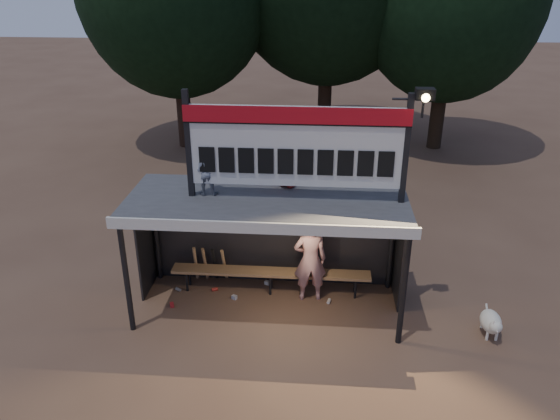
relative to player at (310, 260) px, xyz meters
The scene contains 10 objects.
ground 1.23m from the player, 154.97° to the right, with size 80.00×80.00×0.00m, color brown.
player is the anchor object (origin of this frame).
child_a 2.69m from the player, behind, with size 0.43×0.34×0.89m, color slate.
child_b 2.00m from the player, 156.54° to the left, with size 0.48×0.31×0.98m, color #AB1F1A.
dugout_shelter 1.26m from the player, behind, with size 5.10×2.08×2.32m.
scoreboard_assembly 2.49m from the player, 121.45° to the right, with size 4.10×0.27×1.99m.
bench 0.92m from the player, 167.02° to the left, with size 4.00×0.35×0.48m.
dog 3.46m from the player, 16.08° to the right, with size 0.36×0.81×0.49m.
bats 2.17m from the player, 167.74° to the left, with size 0.69×0.35×0.84m.
litter 1.76m from the player, behind, with size 3.18×1.06×0.08m.
Camera 1 is at (0.93, -8.85, 6.13)m, focal length 35.00 mm.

